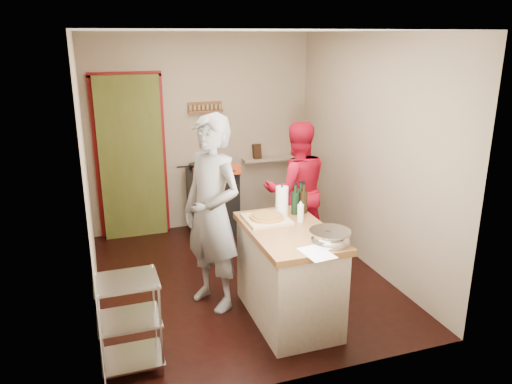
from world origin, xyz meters
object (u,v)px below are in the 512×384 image
wire_shelving (129,320)px  person_stripe (212,214)px  island (289,272)px  stove (213,200)px  person_red (297,190)px

wire_shelving → person_stripe: (0.88, 0.79, 0.51)m
island → person_stripe: 0.90m
person_stripe → island: bearing=22.1°
stove → person_red: person_red is taller
wire_shelving → island: 1.50m
wire_shelving → person_red: person_red is taller
wire_shelving → person_red: size_ratio=0.49×
stove → person_stripe: (-0.45, -1.84, 0.50)m
island → person_stripe: person_stripe is taller
wire_shelving → person_red: bearing=37.7°
person_stripe → person_red: 1.50m
stove → island: (0.14, -2.32, 0.03)m
wire_shelving → island: island is taller
wire_shelving → person_red: 2.69m
island → person_red: person_red is taller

